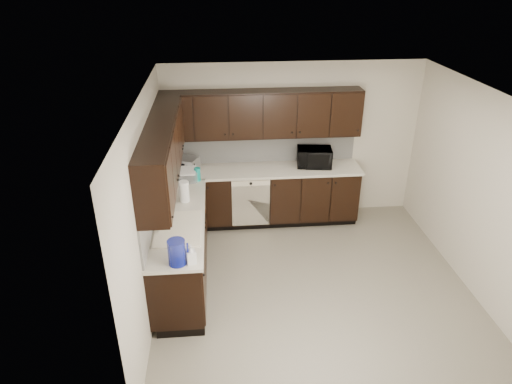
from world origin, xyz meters
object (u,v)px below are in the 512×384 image
(sink, at_px, (178,234))
(microwave, at_px, (314,157))
(toaster_oven, at_px, (185,165))
(storage_bin, at_px, (181,176))
(blue_pitcher, at_px, (177,252))

(sink, relative_size, microwave, 1.56)
(toaster_oven, bearing_deg, storage_bin, -75.16)
(blue_pitcher, bearing_deg, microwave, 66.53)
(sink, distance_m, storage_bin, 1.37)
(microwave, distance_m, storage_bin, 2.07)
(blue_pitcher, bearing_deg, storage_bin, 107.70)
(sink, bearing_deg, microwave, 41.08)
(storage_bin, bearing_deg, microwave, 10.49)
(sink, bearing_deg, storage_bin, 91.79)
(toaster_oven, bearing_deg, blue_pitcher, -64.98)
(toaster_oven, xyz_separation_m, storage_bin, (-0.06, -0.33, -0.03))
(sink, distance_m, blue_pitcher, 0.72)
(microwave, distance_m, blue_pitcher, 3.12)
(microwave, bearing_deg, blue_pitcher, -121.60)
(blue_pitcher, bearing_deg, sink, 108.74)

